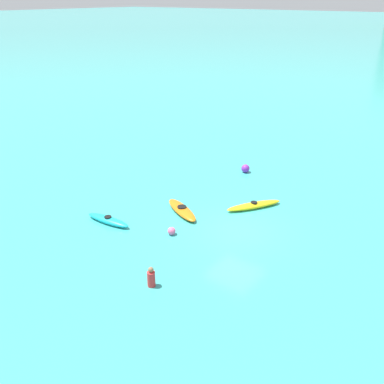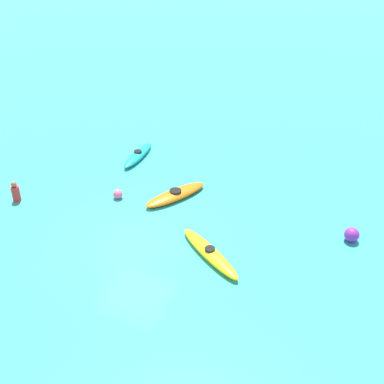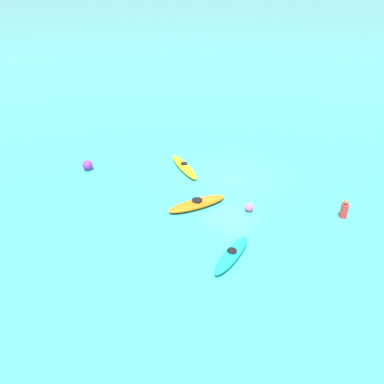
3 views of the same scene
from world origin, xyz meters
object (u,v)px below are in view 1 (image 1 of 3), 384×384
Objects in this scene: person_near_shore at (151,278)px; buoy_purple at (245,168)px; buoy_pink at (172,231)px; kayak_orange at (182,210)px; kayak_cyan at (108,220)px; kayak_yellow at (254,205)px.

buoy_purple is at bearing 104.37° from person_near_shore.
buoy_pink is 9.14m from buoy_purple.
kayak_orange is 7.48× the size of buoy_pink.
person_near_shore is (1.93, -3.57, 0.19)m from buoy_pink.
kayak_orange is 5.41× the size of buoy_purple.
kayak_orange is 3.29× the size of person_near_shore.
buoy_purple is at bearing 92.19° from kayak_orange.
kayak_orange is 1.10× the size of kayak_cyan.
kayak_cyan is 0.88× the size of kayak_yellow.
person_near_shore is (0.20, -8.43, 0.22)m from kayak_yellow.
person_near_shore reaches higher than kayak_cyan.
kayak_yellow is (5.03, 5.92, -0.00)m from kayak_cyan.
buoy_purple is (-0.27, 6.95, 0.10)m from kayak_orange.
person_near_shore is at bearing -25.68° from kayak_cyan.
buoy_purple is 0.61× the size of person_near_shore.
kayak_yellow is at bearing 45.05° from kayak_orange.
kayak_orange is 3.91m from kayak_yellow.
buoy_pink is 0.72× the size of buoy_purple.
buoy_purple reaches higher than kayak_orange.
person_near_shore reaches higher than kayak_yellow.
buoy_pink is at bearing -81.82° from buoy_purple.
kayak_orange and kayak_cyan have the same top height.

